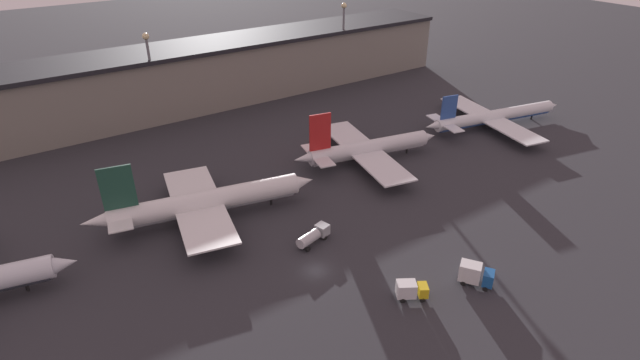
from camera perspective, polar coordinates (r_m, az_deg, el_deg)
ground at (r=86.76m, az=-0.47°, el=-10.32°), size 600.00×600.00×0.00m
terminal_building at (r=154.41m, az=-19.14°, el=10.27°), size 206.79×20.71×18.59m
airplane_1 at (r=100.34m, az=-13.01°, el=-2.48°), size 45.16×32.39×14.61m
airplane_2 at (r=120.84m, az=5.41°, el=3.60°), size 37.93×36.40×14.07m
airplane_3 at (r=148.25m, az=19.24°, el=6.86°), size 45.00×37.34×11.19m
service_vehicle_1 at (r=86.69m, az=17.28°, el=-10.21°), size 5.11×5.95×3.78m
service_vehicle_2 at (r=92.03m, az=-0.79°, el=-6.40°), size 7.49×3.91×2.76m
service_vehicle_3 at (r=81.69m, az=10.32°, el=-12.24°), size 5.34×4.47×3.18m
lamp_post_1 at (r=144.35m, az=-18.75°, el=11.99°), size 1.80×1.80×25.67m
lamp_post_2 at (r=172.20m, az=2.68°, el=16.30°), size 1.80×1.80×27.07m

